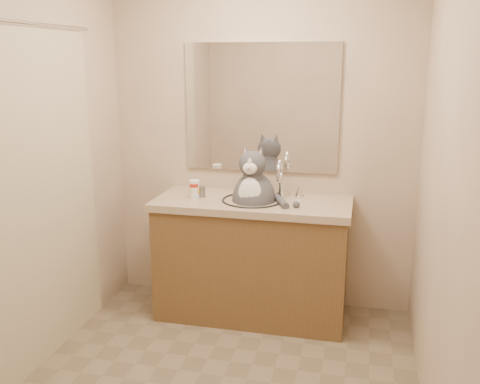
% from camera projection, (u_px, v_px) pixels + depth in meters
% --- Properties ---
extents(room, '(2.22, 2.52, 2.42)m').
position_uv_depth(room, '(213.00, 180.00, 2.66)').
color(room, '#7D6D56').
rests_on(room, ground).
extents(vanity, '(1.34, 0.59, 1.12)m').
position_uv_depth(vanity, '(252.00, 256.00, 3.75)').
color(vanity, brown).
rests_on(vanity, ground).
extents(mirror, '(1.10, 0.02, 0.90)m').
position_uv_depth(mirror, '(261.00, 108.00, 3.77)').
color(mirror, white).
rests_on(mirror, room).
extents(shower_curtain, '(0.02, 1.30, 1.93)m').
position_uv_depth(shower_curtain, '(40.00, 196.00, 3.03)').
color(shower_curtain, beige).
rests_on(shower_curtain, ground).
extents(cat, '(0.42, 0.35, 0.59)m').
position_uv_depth(cat, '(254.00, 196.00, 3.62)').
color(cat, '#48494E').
rests_on(cat, vanity).
extents(pill_bottle_redcap, '(0.07, 0.07, 0.10)m').
position_uv_depth(pill_bottle_redcap, '(194.00, 191.00, 3.69)').
color(pill_bottle_redcap, white).
rests_on(pill_bottle_redcap, vanity).
extents(pill_bottle_orange, '(0.09, 0.09, 0.12)m').
position_uv_depth(pill_bottle_orange, '(194.00, 189.00, 3.70)').
color(pill_bottle_orange, white).
rests_on(pill_bottle_orange, vanity).
extents(grey_canister, '(0.06, 0.06, 0.08)m').
position_uv_depth(grey_canister, '(202.00, 192.00, 3.72)').
color(grey_canister, slate).
rests_on(grey_canister, vanity).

